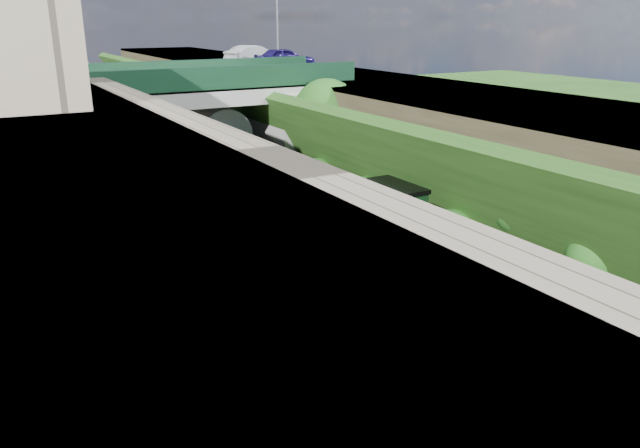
# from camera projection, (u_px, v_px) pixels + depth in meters

# --- Properties ---
(ground) EXTENTS (160.00, 160.00, 0.00)m
(ground) POSITION_uv_depth(u_px,v_px,m) (515.00, 423.00, 15.52)
(ground) COLOR #1E4714
(ground) RESTS_ON ground
(trackbed) EXTENTS (10.00, 90.00, 0.20)m
(trackbed) POSITION_uv_depth(u_px,v_px,m) (223.00, 212.00, 32.01)
(trackbed) COLOR #473F38
(trackbed) RESTS_ON ground
(retaining_wall) EXTENTS (1.00, 90.00, 7.00)m
(retaining_wall) POSITION_uv_depth(u_px,v_px,m) (106.00, 158.00, 28.36)
(retaining_wall) COLOR #756B56
(retaining_wall) RESTS_ON ground
(street_plateau_left) EXTENTS (6.00, 90.00, 7.00)m
(street_plateau_left) POSITION_uv_depth(u_px,v_px,m) (22.00, 167.00, 26.73)
(street_plateau_left) COLOR #262628
(street_plateau_left) RESTS_ON ground
(street_plateau_right) EXTENTS (8.00, 90.00, 6.25)m
(street_plateau_right) POSITION_uv_depth(u_px,v_px,m) (378.00, 137.00, 35.49)
(street_plateau_right) COLOR #262628
(street_plateau_right) RESTS_ON ground
(embankment_slope) EXTENTS (4.25, 90.00, 6.36)m
(embankment_slope) POSITION_uv_depth(u_px,v_px,m) (320.00, 158.00, 32.34)
(embankment_slope) COLOR #1E4714
(embankment_slope) RESTS_ON ground
(track_left) EXTENTS (2.50, 90.00, 0.20)m
(track_left) POSITION_uv_depth(u_px,v_px,m) (185.00, 215.00, 31.03)
(track_left) COLOR black
(track_left) RESTS_ON trackbed
(track_right) EXTENTS (2.50, 90.00, 0.20)m
(track_right) POSITION_uv_depth(u_px,v_px,m) (245.00, 206.00, 32.52)
(track_right) COLOR black
(track_right) RESTS_ON trackbed
(road_bridge) EXTENTS (16.00, 6.40, 7.25)m
(road_bridge) POSITION_uv_depth(u_px,v_px,m) (209.00, 122.00, 34.50)
(road_bridge) COLOR gray
(road_bridge) RESTS_ON ground
(tree) EXTENTS (3.60, 3.80, 6.60)m
(tree) POSITION_uv_depth(u_px,v_px,m) (327.00, 115.00, 33.02)
(tree) COLOR black
(tree) RESTS_ON ground
(lamppost) EXTENTS (0.87, 0.15, 6.00)m
(lamppost) POSITION_uv_depth(u_px,v_px,m) (278.00, 17.00, 42.42)
(lamppost) COLOR gray
(lamppost) RESTS_ON street_plateau_right
(car_blue) EXTENTS (4.22, 1.90, 1.41)m
(car_blue) POSITION_uv_depth(u_px,v_px,m) (285.00, 58.00, 41.91)
(car_blue) COLOR #1D1356
(car_blue) RESTS_ON street_plateau_right
(car_silver) EXTENTS (4.56, 2.56, 1.42)m
(car_silver) POSITION_uv_depth(u_px,v_px,m) (253.00, 55.00, 45.21)
(car_silver) COLOR #AEAEB3
(car_silver) RESTS_ON street_plateau_right
(locomotive) EXTENTS (3.10, 10.22, 3.83)m
(locomotive) POSITION_uv_depth(u_px,v_px,m) (427.00, 273.00, 19.73)
(locomotive) COLOR black
(locomotive) RESTS_ON trackbed
(tender) EXTENTS (2.70, 6.00, 3.05)m
(tender) POSITION_uv_depth(u_px,v_px,m) (314.00, 219.00, 25.89)
(tender) COLOR black
(tender) RESTS_ON trackbed
(coach_front) EXTENTS (2.90, 18.00, 3.70)m
(coach_front) POSITION_uv_depth(u_px,v_px,m) (209.00, 154.00, 36.16)
(coach_front) COLOR black
(coach_front) RESTS_ON trackbed
(coach_middle) EXTENTS (2.90, 18.00, 3.70)m
(coach_middle) POSITION_uv_depth(u_px,v_px,m) (131.00, 113.00, 51.68)
(coach_middle) COLOR black
(coach_middle) RESTS_ON trackbed
(coach_rear) EXTENTS (2.90, 18.00, 3.70)m
(coach_rear) POSITION_uv_depth(u_px,v_px,m) (89.00, 91.00, 67.21)
(coach_rear) COLOR black
(coach_rear) RESTS_ON trackbed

